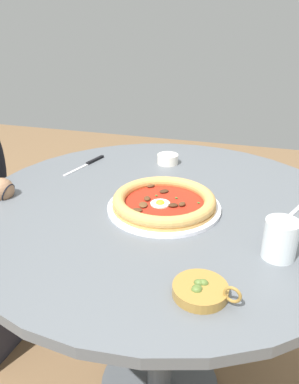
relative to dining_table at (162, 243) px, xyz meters
The scene contains 7 objects.
dining_table is the anchor object (origin of this frame).
pizza_on_plate 0.16m from the dining_table, 109.49° to the left, with size 0.30×0.30×0.04m.
water_glass 0.40m from the dining_table, 148.51° to the left, with size 0.07×0.07×0.09m.
steak_knife 0.41m from the dining_table, 33.79° to the right, with size 0.06×0.20×0.01m.
ramekin_capers 0.34m from the dining_table, 78.75° to the right, with size 0.07×0.07×0.03m.
olive_pan 0.42m from the dining_table, 115.17° to the left, with size 0.13×0.10×0.04m.
fork_utensil 0.39m from the dining_table, behind, with size 0.08×0.15×0.00m.
Camera 1 is at (-0.23, 0.89, 1.22)m, focal length 34.35 mm.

